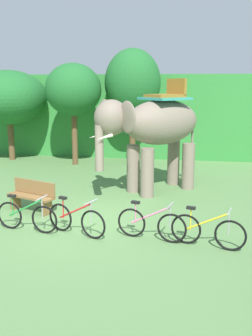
{
  "coord_description": "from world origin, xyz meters",
  "views": [
    {
      "loc": [
        2.83,
        -9.59,
        3.63
      ],
      "look_at": [
        1.01,
        1.0,
        1.3
      ],
      "focal_mm": 41.94,
      "sensor_mm": 36.0,
      "label": 1
    }
  ],
  "objects_px": {
    "tree_left": "(73,90)",
    "elephant": "(154,127)",
    "tree_center": "(9,98)",
    "bike_yellow": "(208,231)",
    "bike_red": "(76,220)",
    "bike_pink": "(151,224)",
    "wooden_bench": "(32,195)",
    "tree_right": "(133,83)",
    "bike_green": "(27,216)"
  },
  "relations": [
    {
      "from": "tree_center",
      "to": "tree_left",
      "type": "xyz_separation_m",
      "value": [
        3.35,
        -0.59,
        0.36
      ]
    },
    {
      "from": "tree_center",
      "to": "bike_pink",
      "type": "distance_m",
      "value": 11.96
    },
    {
      "from": "tree_left",
      "to": "elephant",
      "type": "bearing_deg",
      "value": -45.01
    },
    {
      "from": "tree_center",
      "to": "elephant",
      "type": "relative_size",
      "value": 1.12
    },
    {
      "from": "tree_center",
      "to": "tree_left",
      "type": "bearing_deg",
      "value": -10.05
    },
    {
      "from": "bike_green",
      "to": "bike_pink",
      "type": "bearing_deg",
      "value": -0.61
    },
    {
      "from": "bike_red",
      "to": "bike_yellow",
      "type": "bearing_deg",
      "value": -4.05
    },
    {
      "from": "bike_green",
      "to": "wooden_bench",
      "type": "xyz_separation_m",
      "value": [
        -0.49,
        1.51,
        0.09
      ]
    },
    {
      "from": "tree_left",
      "to": "elephant",
      "type": "xyz_separation_m",
      "value": [
        3.97,
        -3.97,
        -1.12
      ]
    },
    {
      "from": "tree_left",
      "to": "tree_right",
      "type": "distance_m",
      "value": 2.66
    },
    {
      "from": "tree_left",
      "to": "bike_yellow",
      "type": "height_order",
      "value": "tree_left"
    },
    {
      "from": "elephant",
      "to": "bike_red",
      "type": "relative_size",
      "value": 2.35
    },
    {
      "from": "tree_right",
      "to": "elephant",
      "type": "height_order",
      "value": "tree_right"
    },
    {
      "from": "bike_red",
      "to": "tree_left",
      "type": "bearing_deg",
      "value": 107.11
    },
    {
      "from": "bike_red",
      "to": "bike_pink",
      "type": "distance_m",
      "value": 1.83
    },
    {
      "from": "tree_left",
      "to": "bike_green",
      "type": "relative_size",
      "value": 2.65
    },
    {
      "from": "tree_center",
      "to": "tree_left",
      "type": "height_order",
      "value": "tree_left"
    },
    {
      "from": "bike_green",
      "to": "bike_yellow",
      "type": "relative_size",
      "value": 1.01
    },
    {
      "from": "tree_center",
      "to": "bike_yellow",
      "type": "xyz_separation_m",
      "value": [
        9.0,
        -8.99,
        -2.57
      ]
    },
    {
      "from": "tree_center",
      "to": "bike_green",
      "type": "distance_m",
      "value": 10.2
    },
    {
      "from": "tree_left",
      "to": "wooden_bench",
      "type": "bearing_deg",
      "value": -83.64
    },
    {
      "from": "tree_right",
      "to": "bike_red",
      "type": "xyz_separation_m",
      "value": [
        0.01,
        -9.03,
        -3.23
      ]
    },
    {
      "from": "elephant",
      "to": "bike_pink",
      "type": "bearing_deg",
      "value": -84.81
    },
    {
      "from": "elephant",
      "to": "bike_red",
      "type": "height_order",
      "value": "elephant"
    },
    {
      "from": "wooden_bench",
      "to": "bike_pink",
      "type": "bearing_deg",
      "value": -23.09
    },
    {
      "from": "tree_left",
      "to": "wooden_bench",
      "type": "distance_m",
      "value": 7.26
    },
    {
      "from": "bike_pink",
      "to": "tree_center",
      "type": "bearing_deg",
      "value": 131.27
    },
    {
      "from": "tree_center",
      "to": "wooden_bench",
      "type": "distance_m",
      "value": 8.68
    },
    {
      "from": "tree_center",
      "to": "bike_pink",
      "type": "xyz_separation_m",
      "value": [
        7.7,
        -8.78,
        -2.57
      ]
    },
    {
      "from": "tree_center",
      "to": "bike_green",
      "type": "height_order",
      "value": "tree_center"
    },
    {
      "from": "bike_yellow",
      "to": "bike_pink",
      "type": "bearing_deg",
      "value": 170.62
    },
    {
      "from": "tree_right",
      "to": "bike_yellow",
      "type": "xyz_separation_m",
      "value": [
        3.14,
        -9.25,
        -3.23
      ]
    },
    {
      "from": "bike_yellow",
      "to": "elephant",
      "type": "bearing_deg",
      "value": 110.76
    },
    {
      "from": "elephant",
      "to": "tree_right",
      "type": "bearing_deg",
      "value": 106.9
    },
    {
      "from": "tree_right",
      "to": "bike_red",
      "type": "bearing_deg",
      "value": -89.91
    },
    {
      "from": "tree_left",
      "to": "bike_yellow",
      "type": "bearing_deg",
      "value": -56.08
    },
    {
      "from": "bike_green",
      "to": "bike_yellow",
      "type": "distance_m",
      "value": 4.43
    },
    {
      "from": "tree_left",
      "to": "tree_right",
      "type": "bearing_deg",
      "value": 18.79
    },
    {
      "from": "bike_green",
      "to": "bike_pink",
      "type": "relative_size",
      "value": 1.01
    },
    {
      "from": "tree_center",
      "to": "bike_yellow",
      "type": "distance_m",
      "value": 12.98
    },
    {
      "from": "bike_yellow",
      "to": "wooden_bench",
      "type": "distance_m",
      "value": 5.21
    },
    {
      "from": "bike_green",
      "to": "wooden_bench",
      "type": "distance_m",
      "value": 1.59
    },
    {
      "from": "wooden_bench",
      "to": "tree_left",
      "type": "bearing_deg",
      "value": 96.36
    },
    {
      "from": "bike_red",
      "to": "bike_pink",
      "type": "relative_size",
      "value": 0.96
    },
    {
      "from": "tree_right",
      "to": "bike_red",
      "type": "relative_size",
      "value": 3.19
    },
    {
      "from": "tree_right",
      "to": "wooden_bench",
      "type": "height_order",
      "value": "tree_right"
    },
    {
      "from": "tree_left",
      "to": "bike_red",
      "type": "distance_m",
      "value": 9.04
    },
    {
      "from": "bike_yellow",
      "to": "bike_red",
      "type": "bearing_deg",
      "value": 175.95
    },
    {
      "from": "bike_yellow",
      "to": "wooden_bench",
      "type": "relative_size",
      "value": 1.08
    },
    {
      "from": "tree_right",
      "to": "bike_green",
      "type": "distance_m",
      "value": 9.65
    }
  ]
}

